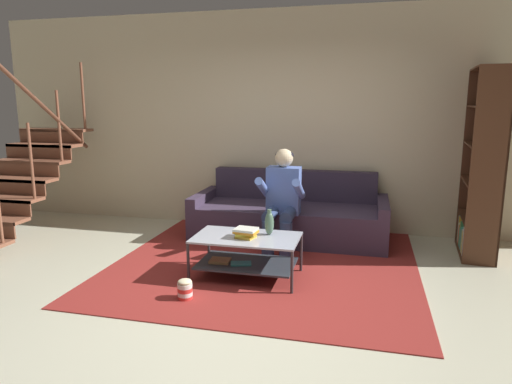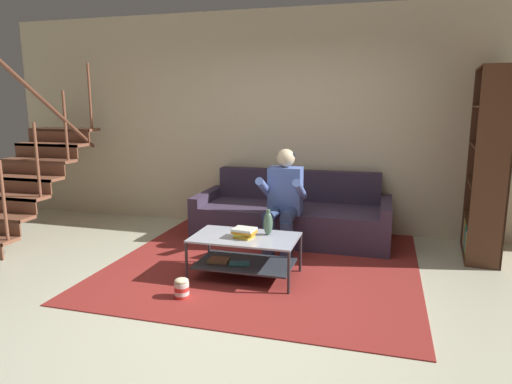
{
  "view_description": "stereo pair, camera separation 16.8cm",
  "coord_description": "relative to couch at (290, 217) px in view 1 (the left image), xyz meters",
  "views": [
    {
      "loc": [
        1.08,
        -3.66,
        1.71
      ],
      "look_at": [
        -0.03,
        0.88,
        0.79
      ],
      "focal_mm": 32.0,
      "sensor_mm": 36.0,
      "label": 1
    },
    {
      "loc": [
        1.25,
        -3.61,
        1.71
      ],
      "look_at": [
        -0.03,
        0.88,
        0.79
      ],
      "focal_mm": 32.0,
      "sensor_mm": 36.0,
      "label": 2
    }
  ],
  "objects": [
    {
      "name": "person_seated_center",
      "position": [
        0.0,
        -0.57,
        0.37
      ],
      "size": [
        0.5,
        0.58,
        1.19
      ],
      "color": "navy",
      "rests_on": "ground"
    },
    {
      "name": "book_stack",
      "position": [
        -0.18,
        -1.48,
        0.2
      ],
      "size": [
        0.24,
        0.2,
        0.09
      ],
      "color": "gold",
      "rests_on": "coffee_table"
    },
    {
      "name": "back_partition",
      "position": [
        -0.16,
        0.55,
        1.17
      ],
      "size": [
        8.4,
        0.12,
        2.9
      ],
      "primitive_type": "cube",
      "color": "beige",
      "rests_on": "ground"
    },
    {
      "name": "couch",
      "position": [
        0.0,
        0.0,
        0.0
      ],
      "size": [
        2.4,
        0.97,
        0.83
      ],
      "color": "#3D3046",
      "rests_on": "ground"
    },
    {
      "name": "vase",
      "position": [
        0.02,
        -1.33,
        0.27
      ],
      "size": [
        0.09,
        0.09,
        0.26
      ],
      "color": "#4B6A53",
      "rests_on": "coffee_table"
    },
    {
      "name": "ground",
      "position": [
        -0.16,
        -1.91,
        -0.28
      ],
      "size": [
        16.8,
        16.8,
        0.0
      ],
      "primitive_type": "plane",
      "color": "beige"
    },
    {
      "name": "bookshelf",
      "position": [
        2.21,
        -0.08,
        0.51
      ],
      "size": [
        0.42,
        0.91,
        2.08
      ],
      "color": "#4C2B1B",
      "rests_on": "ground"
    },
    {
      "name": "popcorn_tub",
      "position": [
        -0.58,
        -2.07,
        -0.18
      ],
      "size": [
        0.13,
        0.13,
        0.19
      ],
      "color": "red",
      "rests_on": "ground"
    },
    {
      "name": "staircase_run",
      "position": [
        -3.36,
        -0.76,
        0.51
      ],
      "size": [
        1.02,
        1.95,
        2.26
      ],
      "color": "brown",
      "rests_on": "ground"
    },
    {
      "name": "area_rug",
      "position": [
        -0.09,
        -0.85,
        -0.27
      ],
      "size": [
        3.17,
        3.39,
        0.01
      ],
      "color": "maroon",
      "rests_on": "ground"
    },
    {
      "name": "coffee_table",
      "position": [
        -0.19,
        -1.45,
        0.0
      ],
      "size": [
        1.02,
        0.6,
        0.42
      ],
      "color": "#AFB5C4",
      "rests_on": "ground"
    }
  ]
}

